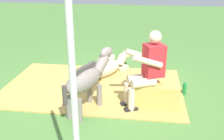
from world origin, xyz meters
TOP-DOWN VIEW (x-y plane):
  - ground_plane at (0.00, 0.00)m, footprint 24.00×24.00m
  - hay_patch at (0.27, -0.24)m, footprint 3.42×2.17m
  - hay_bale at (-0.91, 0.33)m, footprint 0.77×0.42m
  - person_seated at (-0.76, 0.37)m, footprint 0.72×0.57m
  - pony_standing at (0.17, 0.61)m, footprint 0.70×1.28m
  - pony_lying at (0.09, -0.89)m, footprint 1.01×1.24m
  - soda_bottle at (-1.47, -0.16)m, footprint 0.07×0.07m
  - tent_pole_left at (-0.15, 2.43)m, footprint 0.06×0.06m

SIDE VIEW (x-z plane):
  - ground_plane at x=0.00m, z-range 0.00..0.00m
  - hay_patch at x=0.27m, z-range 0.00..0.02m
  - soda_bottle at x=-1.47m, z-range 0.00..0.26m
  - pony_lying at x=0.09m, z-range -0.02..0.40m
  - hay_bale at x=-0.91m, z-range 0.00..0.42m
  - pony_standing at x=0.17m, z-range 0.10..1.02m
  - person_seated at x=-0.76m, z-range 0.06..1.35m
  - tent_pole_left at x=-0.15m, z-range 0.00..2.27m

